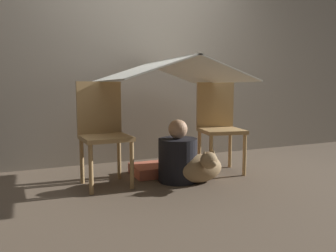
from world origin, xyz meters
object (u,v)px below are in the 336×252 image
chair_right (219,123)px  chair_left (103,129)px  person_front (178,157)px  dog (200,167)px

chair_right → chair_left: bearing=-169.4°
person_front → chair_left: bearing=163.5°
person_front → dog: person_front is taller
chair_left → person_front: size_ratio=1.60×
chair_left → person_front: chair_left is taller
chair_left → person_front: 0.73m
dog → chair_left: bearing=158.0°
chair_right → dog: size_ratio=2.05×
chair_right → dog: bearing=-129.8°
chair_right → person_front: bearing=-150.6°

